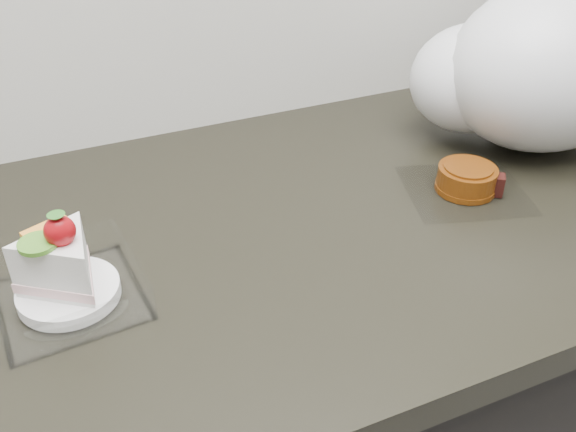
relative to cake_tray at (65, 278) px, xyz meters
The scene contains 3 objects.
cake_tray is the anchor object (origin of this frame).
mooncake_wrap 0.54m from the cake_tray, ahead, with size 0.20×0.19×0.04m.
plastic_bag 0.72m from the cake_tray, ahead, with size 0.42×0.37×0.31m.
Camera 1 is at (-0.17, 1.07, 1.37)m, focal length 40.00 mm.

